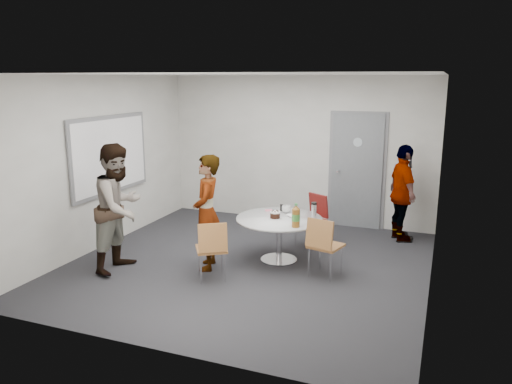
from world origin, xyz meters
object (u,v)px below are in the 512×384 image
at_px(person_main, 207,213).
at_px(chair_near_right, 323,242).
at_px(chair_far, 314,215).
at_px(table, 281,223).
at_px(person_right, 403,193).
at_px(door, 357,171).
at_px(person_left, 119,208).
at_px(whiteboard, 110,155).
at_px(chair_near_left, 212,245).

bearing_deg(person_main, chair_near_right, 78.25).
bearing_deg(chair_far, table, 102.61).
relative_size(person_main, person_right, 1.01).
bearing_deg(chair_near_right, door, 105.10).
bearing_deg(person_left, whiteboard, 41.71).
xyz_separation_m(whiteboard, person_left, (0.84, -0.98, -0.55)).
relative_size(door, chair_far, 2.55).
relative_size(whiteboard, chair_near_left, 2.29).
xyz_separation_m(chair_far, person_left, (-2.27, -1.99, 0.39)).
distance_m(chair_near_left, person_main, 0.59).
height_order(chair_near_right, person_right, person_right).
height_order(chair_near_left, chair_near_right, chair_near_right).
bearing_deg(chair_near_left, person_right, 18.36).
height_order(whiteboard, person_main, whiteboard).
relative_size(person_main, person_left, 0.91).
distance_m(table, person_main, 1.11).
height_order(chair_near_left, person_left, person_left).
relative_size(chair_near_left, person_main, 0.51).
distance_m(door, table, 2.33).
height_order(door, person_right, door).
bearing_deg(chair_near_right, chair_far, 124.35).
xyz_separation_m(chair_near_left, person_main, (-0.27, 0.42, 0.31)).
relative_size(person_left, person_right, 1.11).
xyz_separation_m(door, chair_far, (-0.45, -1.28, -0.52)).
height_order(whiteboard, table, whiteboard).
xyz_separation_m(table, chair_near_left, (-0.61, -1.04, -0.08)).
bearing_deg(person_right, whiteboard, 86.79).
bearing_deg(person_left, chair_far, -47.80).
xyz_separation_m(table, chair_near_right, (0.72, -0.40, -0.07)).
bearing_deg(chair_near_left, person_main, 90.64).
distance_m(door, whiteboard, 4.25).
relative_size(chair_near_right, person_right, 0.52).
height_order(chair_far, person_right, person_right).
distance_m(table, person_right, 2.27).
height_order(door, person_left, door).
bearing_deg(table, chair_near_left, -120.55).
distance_m(table, chair_near_right, 0.83).
bearing_deg(door, whiteboard, -147.34).
height_order(table, chair_far, table).
height_order(person_left, person_right, person_left).
relative_size(chair_near_right, person_main, 0.52).
xyz_separation_m(chair_near_left, person_right, (2.17, 2.68, 0.30)).
relative_size(door, chair_near_left, 2.56).
relative_size(door, table, 1.68).
xyz_separation_m(door, chair_near_left, (-1.32, -3.22, -0.52)).
height_order(whiteboard, person_left, whiteboard).
bearing_deg(person_right, person_left, 102.58).
bearing_deg(person_right, chair_far, 94.99).
xyz_separation_m(whiteboard, chair_far, (3.11, 1.01, -0.95)).
relative_size(door, person_main, 1.30).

